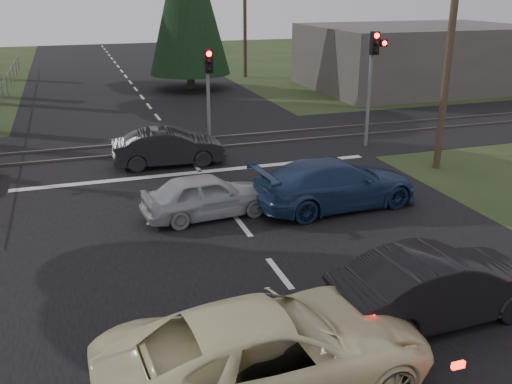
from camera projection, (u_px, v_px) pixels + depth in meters
name	position (u px, v px, depth m)	size (l,w,h in m)	color
ground	(279.00, 274.00, 13.41)	(120.00, 120.00, 0.00)	#263518
road	(190.00, 159.00, 22.34)	(14.00, 100.00, 0.01)	black
rail_corridor	(180.00, 146.00, 24.12)	(120.00, 8.00, 0.01)	black
stop_line	(200.00, 172.00, 20.73)	(13.00, 0.35, 0.00)	silver
rail_near	(184.00, 150.00, 23.39)	(120.00, 0.12, 0.10)	#59544C
rail_far	(176.00, 140.00, 24.82)	(120.00, 0.12, 0.10)	#59544C
traffic_signal_right	(373.00, 67.00, 22.98)	(0.68, 0.48, 4.70)	slate
traffic_signal_center	(209.00, 83.00, 22.29)	(0.32, 0.48, 4.10)	slate
utility_pole_near	(451.00, 37.00, 19.68)	(1.80, 0.26, 9.00)	#4C3D2D
utility_pole_mid	(245.00, 11.00, 41.11)	(1.80, 0.26, 9.00)	#4C3D2D
utility_pole_far	(178.00, 2.00, 63.43)	(1.80, 0.26, 9.00)	#4C3D2D
fence_left	(2.00, 110.00, 31.20)	(0.10, 36.00, 1.20)	slate
building_right	(418.00, 57.00, 37.70)	(14.00, 10.00, 4.00)	#59514C
cream_coupe	(269.00, 351.00, 9.27)	(2.58, 5.59, 1.55)	beige
dark_hatchback	(439.00, 286.00, 11.36)	(1.57, 4.49, 1.48)	black
silver_car	(207.00, 196.00, 16.54)	(1.53, 3.79, 1.29)	#A1A5A9
blue_sedan	(336.00, 184.00, 17.24)	(2.09, 5.14, 1.49)	navy
dark_car_far	(169.00, 148.00, 21.35)	(1.44, 4.13, 1.36)	black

